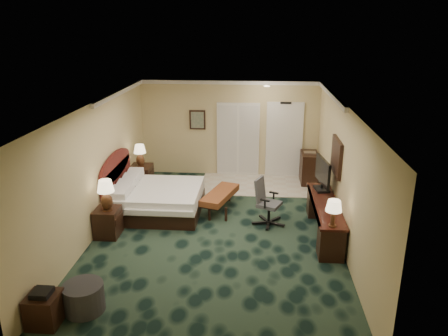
# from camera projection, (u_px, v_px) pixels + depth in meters

# --- Properties ---
(floor) EXTENTS (5.00, 7.50, 0.00)m
(floor) POSITION_uv_depth(u_px,v_px,m) (217.00, 232.00, 9.23)
(floor) COLOR black
(floor) RESTS_ON ground
(ceiling) EXTENTS (5.00, 7.50, 0.00)m
(ceiling) POSITION_uv_depth(u_px,v_px,m) (217.00, 106.00, 8.36)
(ceiling) COLOR silver
(ceiling) RESTS_ON wall_back
(wall_back) EXTENTS (5.00, 0.00, 2.70)m
(wall_back) POSITION_uv_depth(u_px,v_px,m) (229.00, 129.00, 12.34)
(wall_back) COLOR #D0BF8C
(wall_back) RESTS_ON ground
(wall_front) EXTENTS (5.00, 0.00, 2.70)m
(wall_front) POSITION_uv_depth(u_px,v_px,m) (188.00, 274.00, 5.25)
(wall_front) COLOR #D0BF8C
(wall_front) RESTS_ON ground
(wall_left) EXTENTS (0.00, 7.50, 2.70)m
(wall_left) POSITION_uv_depth(u_px,v_px,m) (96.00, 169.00, 8.98)
(wall_left) COLOR #D0BF8C
(wall_left) RESTS_ON ground
(wall_right) EXTENTS (0.00, 7.50, 2.70)m
(wall_right) POSITION_uv_depth(u_px,v_px,m) (343.00, 175.00, 8.61)
(wall_right) COLOR #D0BF8C
(wall_right) RESTS_ON ground
(crown_molding) EXTENTS (5.00, 7.50, 0.10)m
(crown_molding) POSITION_uv_depth(u_px,v_px,m) (217.00, 108.00, 8.38)
(crown_molding) COLOR white
(crown_molding) RESTS_ON wall_back
(tile_patch) EXTENTS (3.20, 1.70, 0.01)m
(tile_patch) POSITION_uv_depth(u_px,v_px,m) (260.00, 185.00, 11.90)
(tile_patch) COLOR silver
(tile_patch) RESTS_ON ground
(headboard) EXTENTS (0.12, 2.00, 1.40)m
(headboard) POSITION_uv_depth(u_px,v_px,m) (117.00, 182.00, 10.13)
(headboard) COLOR #44090C
(headboard) RESTS_ON ground
(entry_door) EXTENTS (1.02, 0.06, 2.18)m
(entry_door) POSITION_uv_depth(u_px,v_px,m) (284.00, 140.00, 12.29)
(entry_door) COLOR white
(entry_door) RESTS_ON ground
(closet_doors) EXTENTS (1.20, 0.06, 2.10)m
(closet_doors) POSITION_uv_depth(u_px,v_px,m) (238.00, 140.00, 12.38)
(closet_doors) COLOR silver
(closet_doors) RESTS_ON ground
(wall_art) EXTENTS (0.45, 0.06, 0.55)m
(wall_art) POSITION_uv_depth(u_px,v_px,m) (197.00, 120.00, 12.29)
(wall_art) COLOR #446250
(wall_art) RESTS_ON wall_back
(wall_mirror) EXTENTS (0.05, 0.95, 0.75)m
(wall_mirror) POSITION_uv_depth(u_px,v_px,m) (337.00, 157.00, 9.11)
(wall_mirror) COLOR white
(wall_mirror) RESTS_ON wall_right
(bed) EXTENTS (1.92, 1.78, 0.61)m
(bed) POSITION_uv_depth(u_px,v_px,m) (159.00, 200.00, 10.10)
(bed) COLOR white
(bed) RESTS_ON ground
(nightstand_near) EXTENTS (0.48, 0.55, 0.60)m
(nightstand_near) POSITION_uv_depth(u_px,v_px,m) (108.00, 222.00, 9.00)
(nightstand_near) COLOR black
(nightstand_near) RESTS_ON ground
(nightstand_far) EXTENTS (0.53, 0.61, 0.67)m
(nightstand_far) POSITION_uv_depth(u_px,v_px,m) (141.00, 178.00, 11.45)
(nightstand_far) COLOR black
(nightstand_far) RESTS_ON ground
(lamp_near) EXTENTS (0.36, 0.36, 0.65)m
(lamp_near) POSITION_uv_depth(u_px,v_px,m) (106.00, 195.00, 8.76)
(lamp_near) COLOR black
(lamp_near) RESTS_ON nightstand_near
(lamp_far) EXTENTS (0.35, 0.35, 0.58)m
(lamp_far) POSITION_uv_depth(u_px,v_px,m) (140.00, 156.00, 11.21)
(lamp_far) COLOR black
(lamp_far) RESTS_ON nightstand_far
(bed_bench) EXTENTS (0.86, 1.43, 0.46)m
(bed_bench) POSITION_uv_depth(u_px,v_px,m) (220.00, 201.00, 10.24)
(bed_bench) COLOR brown
(bed_bench) RESTS_ON ground
(ottoman) EXTENTS (0.63, 0.63, 0.44)m
(ottoman) POSITION_uv_depth(u_px,v_px,m) (84.00, 298.00, 6.68)
(ottoman) COLOR #2C2B31
(ottoman) RESTS_ON ground
(side_table) EXTENTS (0.45, 0.45, 0.49)m
(side_table) POSITION_uv_depth(u_px,v_px,m) (44.00, 309.00, 6.37)
(side_table) COLOR black
(side_table) RESTS_ON ground
(desk) EXTENTS (0.52, 2.41, 0.69)m
(desk) POSITION_uv_depth(u_px,v_px,m) (324.00, 219.00, 9.05)
(desk) COLOR black
(desk) RESTS_ON ground
(tv) EXTENTS (0.21, 0.93, 0.72)m
(tv) POSITION_uv_depth(u_px,v_px,m) (323.00, 175.00, 9.52)
(tv) COLOR black
(tv) RESTS_ON desk
(desk_lamp) EXTENTS (0.30, 0.30, 0.52)m
(desk_lamp) POSITION_uv_depth(u_px,v_px,m) (333.00, 213.00, 7.86)
(desk_lamp) COLOR black
(desk_lamp) RESTS_ON desk
(desk_chair) EXTENTS (0.78, 0.76, 1.03)m
(desk_chair) POSITION_uv_depth(u_px,v_px,m) (269.00, 202.00, 9.44)
(desk_chair) COLOR #4C4C4D
(desk_chair) RESTS_ON ground
(minibar) EXTENTS (0.45, 0.80, 0.85)m
(minibar) POSITION_uv_depth(u_px,v_px,m) (309.00, 168.00, 11.95)
(minibar) COLOR black
(minibar) RESTS_ON ground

